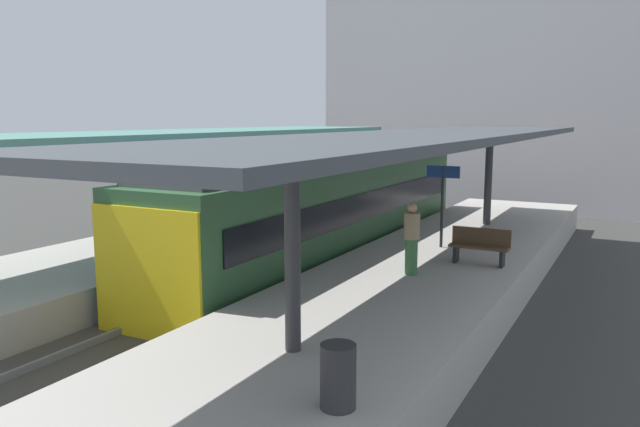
# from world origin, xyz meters

# --- Properties ---
(ground_plane) EXTENTS (80.00, 80.00, 0.00)m
(ground_plane) POSITION_xyz_m (0.00, 0.00, 0.00)
(ground_plane) COLOR #383835
(platform_left) EXTENTS (4.40, 28.00, 1.00)m
(platform_left) POSITION_xyz_m (-3.80, 0.00, 0.50)
(platform_left) COLOR #ADA8A0
(platform_left) RESTS_ON ground_plane
(platform_right) EXTENTS (4.40, 28.00, 1.00)m
(platform_right) POSITION_xyz_m (3.80, 0.00, 0.50)
(platform_right) COLOR #ADA8A0
(platform_right) RESTS_ON ground_plane
(track_ballast) EXTENTS (3.20, 28.00, 0.20)m
(track_ballast) POSITION_xyz_m (0.00, 0.00, 0.10)
(track_ballast) COLOR #4C4742
(track_ballast) RESTS_ON ground_plane
(rail_near_side) EXTENTS (0.08, 28.00, 0.14)m
(rail_near_side) POSITION_xyz_m (-0.72, 0.00, 0.27)
(rail_near_side) COLOR slate
(rail_near_side) RESTS_ON track_ballast
(rail_far_side) EXTENTS (0.08, 28.00, 0.14)m
(rail_far_side) POSITION_xyz_m (0.72, 0.00, 0.27)
(rail_far_side) COLOR slate
(rail_far_side) RESTS_ON track_ballast
(commuter_train) EXTENTS (2.78, 15.32, 3.10)m
(commuter_train) POSITION_xyz_m (0.00, 3.63, 1.73)
(commuter_train) COLOR #2D5633
(commuter_train) RESTS_ON track_ballast
(canopy_left) EXTENTS (4.18, 21.00, 3.10)m
(canopy_left) POSITION_xyz_m (-3.80, 1.40, 3.98)
(canopy_left) COLOR #333335
(canopy_left) RESTS_ON platform_left
(canopy_right) EXTENTS (4.18, 21.00, 3.13)m
(canopy_right) POSITION_xyz_m (3.80, 1.40, 4.02)
(canopy_right) COLOR #333335
(canopy_right) RESTS_ON platform_right
(platform_bench) EXTENTS (1.40, 0.41, 0.86)m
(platform_bench) POSITION_xyz_m (4.94, 1.98, 1.46)
(platform_bench) COLOR black
(platform_bench) RESTS_ON platform_right
(platform_sign) EXTENTS (0.90, 0.08, 2.21)m
(platform_sign) POSITION_xyz_m (3.55, 3.46, 2.62)
(platform_sign) COLOR #262628
(platform_sign) RESTS_ON platform_right
(litter_bin) EXTENTS (0.44, 0.44, 0.80)m
(litter_bin) POSITION_xyz_m (5.23, -6.26, 1.40)
(litter_bin) COLOR #2D2D30
(litter_bin) RESTS_ON platform_right
(passenger_near_bench) EXTENTS (0.36, 0.36, 1.79)m
(passenger_near_bench) POSITION_xyz_m (-3.37, 3.43, 1.93)
(passenger_near_bench) COLOR #386B3D
(passenger_near_bench) RESTS_ON platform_left
(passenger_mid_platform) EXTENTS (0.36, 0.36, 1.61)m
(passenger_mid_platform) POSITION_xyz_m (3.82, 0.29, 1.83)
(passenger_mid_platform) COLOR #386B3D
(passenger_mid_platform) RESTS_ON platform_right
(station_building_backdrop) EXTENTS (18.00, 6.00, 11.00)m
(station_building_backdrop) POSITION_xyz_m (1.99, 20.00, 5.50)
(station_building_backdrop) COLOR #B7B2B7
(station_building_backdrop) RESTS_ON ground_plane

